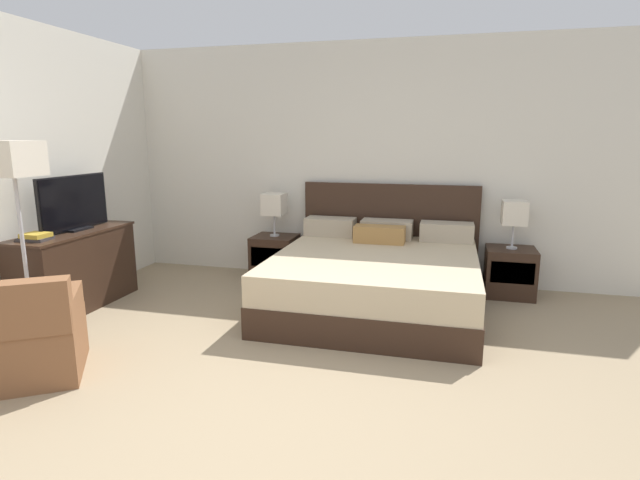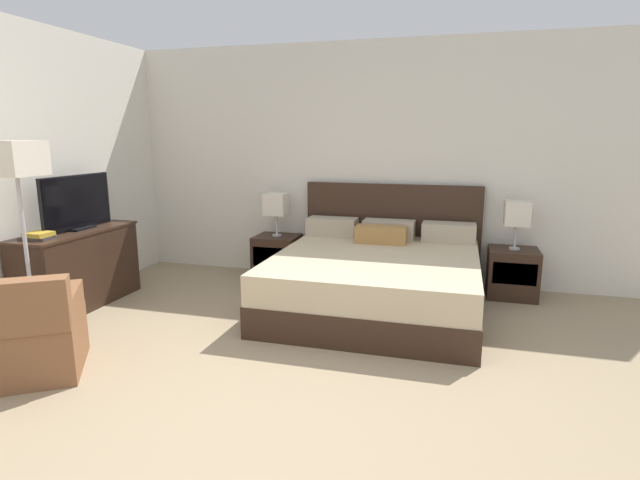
% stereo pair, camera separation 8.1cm
% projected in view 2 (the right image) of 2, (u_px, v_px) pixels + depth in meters
% --- Properties ---
extents(ground_plane, '(9.87, 9.87, 0.00)m').
position_uv_depth(ground_plane, '(255.00, 429.00, 2.89)').
color(ground_plane, '#998466').
extents(wall_back, '(6.78, 0.06, 2.71)m').
position_uv_depth(wall_back, '(365.00, 164.00, 5.74)').
color(wall_back, silver).
rests_on(wall_back, ground).
extents(wall_left, '(0.06, 5.09, 2.71)m').
position_uv_depth(wall_left, '(27.00, 170.00, 4.63)').
color(wall_left, silver).
rests_on(wall_left, ground).
extents(bed, '(1.99, 2.08, 1.14)m').
position_uv_depth(bed, '(377.00, 277.00, 4.89)').
color(bed, '#332116').
rests_on(bed, ground).
extents(nightstand_left, '(0.50, 0.46, 0.51)m').
position_uv_depth(nightstand_left, '(277.00, 257.00, 5.93)').
color(nightstand_left, '#332116').
rests_on(nightstand_left, ground).
extents(nightstand_right, '(0.50, 0.46, 0.51)m').
position_uv_depth(nightstand_right, '(512.00, 273.00, 5.23)').
color(nightstand_right, '#332116').
rests_on(nightstand_right, ground).
extents(table_lamp_left, '(0.25, 0.25, 0.50)m').
position_uv_depth(table_lamp_left, '(276.00, 205.00, 5.80)').
color(table_lamp_left, '#B7B7BC').
rests_on(table_lamp_left, nightstand_left).
extents(table_lamp_right, '(0.25, 0.25, 0.50)m').
position_uv_depth(table_lamp_right, '(517.00, 214.00, 5.10)').
color(table_lamp_right, '#B7B7BC').
rests_on(table_lamp_right, nightstand_right).
extents(dresser, '(0.48, 1.30, 0.77)m').
position_uv_depth(dresser, '(78.00, 267.00, 4.93)').
color(dresser, '#332116').
rests_on(dresser, ground).
extents(tv, '(0.18, 0.88, 0.53)m').
position_uv_depth(tv, '(77.00, 203.00, 4.86)').
color(tv, black).
rests_on(tv, dresser).
extents(book_red_cover, '(0.27, 0.23, 0.03)m').
position_uv_depth(book_red_cover, '(38.00, 238.00, 4.43)').
color(book_red_cover, '#383333').
rests_on(book_red_cover, dresser).
extents(book_blue_cover, '(0.21, 0.19, 0.04)m').
position_uv_depth(book_blue_cover, '(39.00, 234.00, 4.42)').
color(book_blue_cover, gold).
rests_on(book_blue_cover, book_red_cover).
extents(armchair_by_window, '(0.95, 0.95, 0.76)m').
position_uv_depth(armchair_by_window, '(26.00, 337.00, 3.49)').
color(armchair_by_window, brown).
rests_on(armchair_by_window, ground).
extents(floor_lamp, '(0.36, 0.36, 1.63)m').
position_uv_depth(floor_lamp, '(16.00, 171.00, 4.00)').
color(floor_lamp, '#B7B7BC').
rests_on(floor_lamp, ground).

